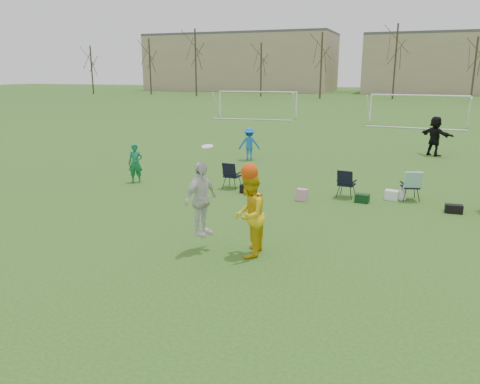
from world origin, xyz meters
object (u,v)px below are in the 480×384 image
at_px(center_contest, 232,208).
at_px(goal_left, 257,97).
at_px(fielder_black, 435,136).
at_px(goal_mid, 419,102).
at_px(fielder_green_near, 135,163).
at_px(fielder_blue, 249,144).

bearing_deg(center_contest, goal_left, 107.60).
distance_m(fielder_black, goal_mid, 14.08).
bearing_deg(fielder_green_near, fielder_blue, 49.53).
bearing_deg(fielder_black, center_contest, 113.30).
xyz_separation_m(fielder_green_near, goal_left, (-4.01, 26.61, 1.17)).
distance_m(fielder_blue, fielder_black, 9.55).
xyz_separation_m(fielder_blue, goal_mid, (7.51, 18.51, 1.13)).
distance_m(fielder_blue, goal_mid, 20.01).
bearing_deg(fielder_blue, fielder_green_near, 50.15).
height_order(center_contest, goal_mid, center_contest).
bearing_deg(goal_left, fielder_blue, -77.44).
relative_size(center_contest, goal_left, 0.35).
relative_size(fielder_blue, center_contest, 0.62).
xyz_separation_m(center_contest, goal_mid, (3.82, 30.10, 0.81)).
distance_m(goal_left, goal_mid, 14.14).
xyz_separation_m(fielder_black, center_contest, (-4.74, -16.08, 0.11)).
bearing_deg(fielder_blue, fielder_black, -169.61).
distance_m(fielder_black, center_contest, 16.76).
bearing_deg(goal_mid, center_contest, -93.23).
bearing_deg(goal_mid, goal_left, 175.87).
bearing_deg(goal_mid, fielder_green_near, -108.11).
xyz_separation_m(fielder_blue, center_contest, (3.69, -11.59, 0.32)).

